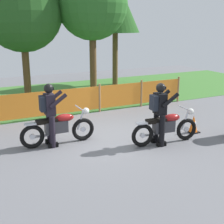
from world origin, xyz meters
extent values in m
cube|color=slate|center=(0.00, 0.00, -0.01)|extent=(24.00, 24.00, 0.02)
cube|color=#427A33|center=(0.00, 5.73, 0.01)|extent=(24.00, 6.39, 0.01)
cylinder|color=olive|center=(-0.90, 2.54, 0.53)|extent=(0.08, 0.08, 1.05)
cylinder|color=olive|center=(0.90, 2.54, 0.53)|extent=(0.08, 0.08, 1.05)
cylinder|color=olive|center=(2.70, 2.54, 0.53)|extent=(0.08, 0.08, 1.05)
cylinder|color=olive|center=(4.49, 2.54, 0.53)|extent=(0.08, 0.08, 1.05)
cube|color=orange|center=(-1.80, 2.54, 0.54)|extent=(1.72, 0.02, 0.85)
cube|color=orange|center=(0.00, 2.54, 0.54)|extent=(1.72, 0.02, 0.85)
cube|color=orange|center=(1.80, 2.54, 0.54)|extent=(1.72, 0.02, 0.85)
cube|color=orange|center=(3.59, 2.54, 0.54)|extent=(1.72, 0.02, 0.85)
cylinder|color=brown|center=(-1.20, 5.01, 1.27)|extent=(0.28, 0.28, 2.53)
sphere|color=#23511E|center=(-1.20, 5.01, 3.61)|extent=(3.09, 3.09, 3.09)
cylinder|color=brown|center=(1.39, 4.28, 1.46)|extent=(0.28, 0.28, 2.92)
sphere|color=#286023|center=(1.39, 4.28, 3.91)|extent=(2.82, 2.82, 2.82)
cylinder|color=brown|center=(3.88, 7.15, 1.36)|extent=(0.28, 0.28, 2.72)
cone|color=#23511E|center=(3.88, 7.15, 4.11)|extent=(2.51, 2.51, 2.79)
torus|color=black|center=(-0.73, 0.04, 0.32)|extent=(0.65, 0.12, 0.64)
cylinder|color=silver|center=(-0.73, 0.04, 0.32)|extent=(0.14, 0.06, 0.14)
torus|color=black|center=(-2.15, 0.07, 0.32)|extent=(0.65, 0.12, 0.64)
cylinder|color=silver|center=(-2.15, 0.07, 0.32)|extent=(0.14, 0.06, 0.14)
cube|color=#38383D|center=(-1.49, 0.06, 0.50)|extent=(0.61, 0.25, 0.32)
ellipsoid|color=maroon|center=(-1.26, 0.05, 0.73)|extent=(0.53, 0.25, 0.22)
cube|color=black|center=(-1.74, 0.06, 0.70)|extent=(0.57, 0.23, 0.10)
cube|color=silver|center=(-2.15, 0.07, 0.68)|extent=(0.37, 0.17, 0.04)
cylinder|color=silver|center=(-0.80, 0.04, 0.61)|extent=(0.24, 0.06, 0.57)
sphere|color=white|center=(-0.63, 0.04, 0.85)|extent=(0.19, 0.19, 0.18)
cylinder|color=silver|center=(-0.84, 0.04, 0.96)|extent=(0.05, 0.61, 0.03)
cylinder|color=silver|center=(-1.79, 0.20, 0.26)|extent=(0.56, 0.08, 0.07)
torus|color=black|center=(1.88, -1.22, 0.31)|extent=(0.64, 0.16, 0.63)
cylinder|color=silver|center=(1.88, -1.22, 0.31)|extent=(0.14, 0.07, 0.14)
torus|color=black|center=(0.51, -1.10, 0.31)|extent=(0.64, 0.16, 0.63)
cylinder|color=silver|center=(0.51, -1.10, 0.31)|extent=(0.14, 0.07, 0.14)
cube|color=#38383D|center=(1.14, -1.16, 0.49)|extent=(0.61, 0.29, 0.31)
ellipsoid|color=maroon|center=(1.37, -1.18, 0.71)|extent=(0.53, 0.28, 0.22)
cube|color=black|center=(0.90, -1.14, 0.68)|extent=(0.57, 0.26, 0.10)
cube|color=silver|center=(0.51, -1.10, 0.66)|extent=(0.37, 0.19, 0.04)
cylinder|color=silver|center=(1.82, -1.22, 0.60)|extent=(0.23, 0.07, 0.56)
sphere|color=white|center=(1.98, -1.23, 0.83)|extent=(0.19, 0.19, 0.18)
cylinder|color=silver|center=(1.78, -1.22, 0.93)|extent=(0.08, 0.59, 0.03)
cylinder|color=silver|center=(0.86, -1.00, 0.25)|extent=(0.54, 0.12, 0.07)
cylinder|color=black|center=(-1.64, 0.22, 0.43)|extent=(0.15, 0.15, 0.86)
cube|color=black|center=(-1.64, 0.22, 0.06)|extent=(0.26, 0.12, 0.12)
cylinder|color=black|center=(-1.64, -0.10, 0.43)|extent=(0.15, 0.15, 0.86)
cube|color=black|center=(-1.64, -0.10, 0.06)|extent=(0.26, 0.12, 0.12)
cube|color=black|center=(-1.64, 0.06, 1.14)|extent=(0.25, 0.37, 0.56)
cylinder|color=black|center=(-1.46, 0.28, 1.26)|extent=(0.49, 0.11, 0.38)
cylinder|color=black|center=(-1.47, -0.16, 1.26)|extent=(0.49, 0.11, 0.38)
sphere|color=black|center=(-1.64, 0.06, 1.56)|extent=(0.26, 0.26, 0.25)
cube|color=black|center=(-1.54, 0.06, 1.56)|extent=(0.03, 0.18, 0.08)
cube|color=#1E232D|center=(-1.81, 0.06, 1.18)|extent=(0.17, 0.28, 0.40)
cylinder|color=black|center=(1.01, -0.99, 0.43)|extent=(0.16, 0.16, 0.86)
cube|color=black|center=(1.01, -0.99, 0.06)|extent=(0.27, 0.13, 0.12)
cylinder|color=black|center=(0.98, -1.31, 0.43)|extent=(0.16, 0.16, 0.86)
cube|color=black|center=(0.98, -1.31, 0.06)|extent=(0.27, 0.13, 0.12)
cube|color=black|center=(1.00, -1.15, 1.14)|extent=(0.27, 0.38, 0.56)
cylinder|color=black|center=(1.20, -0.94, 1.26)|extent=(0.49, 0.14, 0.38)
cylinder|color=black|center=(1.16, -1.38, 1.26)|extent=(0.49, 0.14, 0.38)
sphere|color=black|center=(1.00, -1.15, 1.56)|extent=(0.27, 0.27, 0.25)
cube|color=black|center=(1.10, -1.16, 1.56)|extent=(0.05, 0.18, 0.08)
cube|color=#1E232D|center=(0.83, -1.13, 1.18)|extent=(0.18, 0.29, 0.40)
cube|color=black|center=(2.48, -0.81, 0.01)|extent=(0.32, 0.32, 0.03)
cone|color=orange|center=(2.48, -0.81, 0.28)|extent=(0.26, 0.26, 0.50)
cylinder|color=white|center=(2.48, -0.81, 0.31)|extent=(0.15, 0.15, 0.06)
camera|label=1|loc=(-3.71, -7.79, 3.19)|focal=50.47mm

